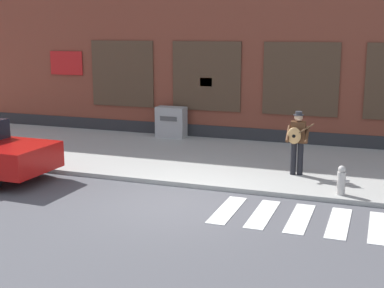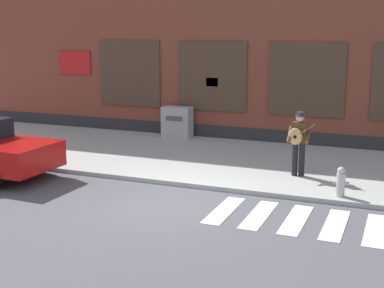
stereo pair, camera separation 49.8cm
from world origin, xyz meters
TOP-DOWN VIEW (x-y plane):
  - ground_plane at (0.00, 0.00)m, footprint 160.00×160.00m
  - sidewalk at (0.00, 4.12)m, footprint 28.00×5.77m
  - building_backdrop at (-0.00, 9.00)m, footprint 28.00×4.06m
  - crosswalk at (3.59, -0.07)m, footprint 5.20×1.90m
  - busker at (2.21, 2.97)m, footprint 0.72×0.54m
  - utility_box at (-2.82, 6.55)m, footprint 1.05×0.54m
  - fire_hydrant at (3.48, 1.58)m, footprint 0.38×0.20m

SIDE VIEW (x-z plane):
  - ground_plane at x=0.00m, z-range 0.00..0.00m
  - crosswalk at x=3.59m, z-range 0.00..0.01m
  - sidewalk at x=0.00m, z-range 0.00..0.12m
  - fire_hydrant at x=3.48m, z-range 0.11..0.81m
  - utility_box at x=-2.82m, z-range 0.12..1.21m
  - busker at x=2.21m, z-range 0.24..1.94m
  - building_backdrop at x=0.00m, z-range -0.01..9.29m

